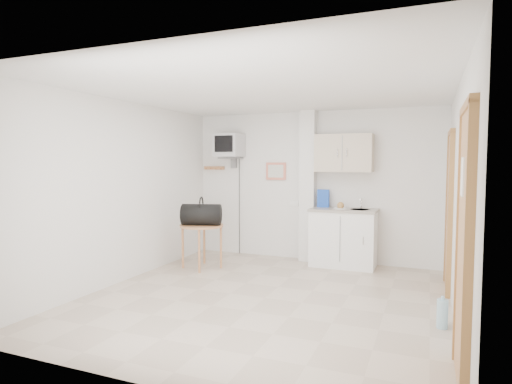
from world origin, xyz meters
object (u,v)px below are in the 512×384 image
at_px(crt_television, 229,146).
at_px(round_table, 202,230).
at_px(duffel_bag, 201,214).
at_px(water_bottle, 442,314).

relative_size(crt_television, round_table, 3.14).
xyz_separation_m(round_table, duffel_bag, (0.02, -0.04, 0.25)).
height_order(crt_television, water_bottle, crt_television).
height_order(round_table, duffel_bag, duffel_bag).
distance_m(round_table, duffel_bag, 0.25).
distance_m(crt_television, round_table, 1.67).
bearing_deg(water_bottle, duffel_bag, 160.70).
height_order(crt_television, round_table, crt_television).
bearing_deg(round_table, crt_television, 90.33).
height_order(crt_television, duffel_bag, crt_television).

